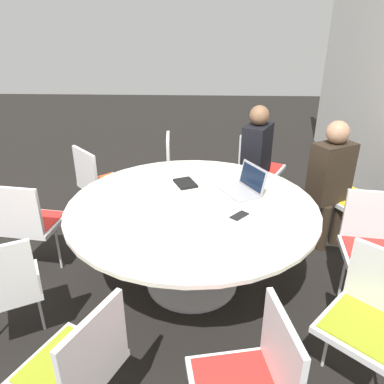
{
  "coord_description": "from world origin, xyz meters",
  "views": [
    {
      "loc": [
        2.49,
        0.1,
        2.01
      ],
      "look_at": [
        0.0,
        0.0,
        0.83
      ],
      "focal_mm": 35.0,
      "sensor_mm": 36.0,
      "label": 1
    }
  ],
  "objects_px": {
    "chair_3": "(99,180)",
    "chair_5": "(2,285)",
    "person_0": "(332,176)",
    "chair_2": "(180,167)",
    "chair_6": "(77,363)",
    "chair_0": "(340,187)",
    "chair_4": "(28,220)",
    "chair_9": "(373,241)",
    "chair_7": "(252,380)",
    "chair_1": "(257,162)",
    "spiral_notebook": "(185,183)",
    "laptop": "(245,186)",
    "chair_8": "(371,314)",
    "person_1": "(258,153)",
    "cell_phone": "(239,216)"
  },
  "relations": [
    {
      "from": "chair_8",
      "to": "chair_9",
      "type": "distance_m",
      "value": 0.81
    },
    {
      "from": "chair_4",
      "to": "person_0",
      "type": "height_order",
      "value": "person_0"
    },
    {
      "from": "chair_2",
      "to": "chair_4",
      "type": "height_order",
      "value": "same"
    },
    {
      "from": "person_1",
      "to": "chair_0",
      "type": "bearing_deg",
      "value": 89.31
    },
    {
      "from": "chair_7",
      "to": "chair_9",
      "type": "relative_size",
      "value": 1.0
    },
    {
      "from": "chair_0",
      "to": "chair_1",
      "type": "distance_m",
      "value": 0.98
    },
    {
      "from": "chair_2",
      "to": "chair_6",
      "type": "relative_size",
      "value": 1.0
    },
    {
      "from": "chair_5",
      "to": "chair_1",
      "type": "bearing_deg",
      "value": 21.95
    },
    {
      "from": "chair_2",
      "to": "spiral_notebook",
      "type": "bearing_deg",
      "value": 1.66
    },
    {
      "from": "chair_0",
      "to": "chair_6",
      "type": "relative_size",
      "value": 1.0
    },
    {
      "from": "chair_1",
      "to": "chair_3",
      "type": "height_order",
      "value": "same"
    },
    {
      "from": "chair_2",
      "to": "chair_4",
      "type": "xyz_separation_m",
      "value": [
        1.23,
        -1.16,
        0.0
      ]
    },
    {
      "from": "chair_1",
      "to": "chair_9",
      "type": "height_order",
      "value": "same"
    },
    {
      "from": "chair_1",
      "to": "person_1",
      "type": "xyz_separation_m",
      "value": [
        0.25,
        -0.03,
        0.2
      ]
    },
    {
      "from": "chair_8",
      "to": "cell_phone",
      "type": "relative_size",
      "value": 5.63
    },
    {
      "from": "chair_5",
      "to": "person_0",
      "type": "bearing_deg",
      "value": 1.42
    },
    {
      "from": "person_0",
      "to": "spiral_notebook",
      "type": "bearing_deg",
      "value": -15.74
    },
    {
      "from": "chair_4",
      "to": "chair_5",
      "type": "height_order",
      "value": "same"
    },
    {
      "from": "chair_1",
      "to": "chair_5",
      "type": "relative_size",
      "value": 1.0
    },
    {
      "from": "person_0",
      "to": "chair_7",
      "type": "bearing_deg",
      "value": 36.24
    },
    {
      "from": "chair_9",
      "to": "person_1",
      "type": "height_order",
      "value": "person_1"
    },
    {
      "from": "chair_2",
      "to": "laptop",
      "type": "height_order",
      "value": "laptop"
    },
    {
      "from": "chair_8",
      "to": "chair_2",
      "type": "bearing_deg",
      "value": -18.43
    },
    {
      "from": "chair_8",
      "to": "person_1",
      "type": "distance_m",
      "value": 2.15
    },
    {
      "from": "chair_7",
      "to": "chair_9",
      "type": "bearing_deg",
      "value": -51.35
    },
    {
      "from": "chair_6",
      "to": "laptop",
      "type": "height_order",
      "value": "laptop"
    },
    {
      "from": "laptop",
      "to": "chair_1",
      "type": "bearing_deg",
      "value": 139.46
    },
    {
      "from": "chair_6",
      "to": "chair_9",
      "type": "height_order",
      "value": "same"
    },
    {
      "from": "chair_2",
      "to": "chair_6",
      "type": "distance_m",
      "value": 2.6
    },
    {
      "from": "chair_2",
      "to": "chair_8",
      "type": "relative_size",
      "value": 1.0
    },
    {
      "from": "chair_3",
      "to": "chair_4",
      "type": "bearing_deg",
      "value": -67.71
    },
    {
      "from": "chair_5",
      "to": "laptop",
      "type": "bearing_deg",
      "value": 2.29
    },
    {
      "from": "chair_0",
      "to": "laptop",
      "type": "xyz_separation_m",
      "value": [
        0.63,
        -0.99,
        0.28
      ]
    },
    {
      "from": "chair_0",
      "to": "chair_2",
      "type": "height_order",
      "value": "same"
    },
    {
      "from": "spiral_notebook",
      "to": "person_0",
      "type": "bearing_deg",
      "value": 103.19
    },
    {
      "from": "chair_7",
      "to": "cell_phone",
      "type": "distance_m",
      "value": 1.16
    },
    {
      "from": "laptop",
      "to": "cell_phone",
      "type": "relative_size",
      "value": 2.64
    },
    {
      "from": "chair_0",
      "to": "chair_4",
      "type": "xyz_separation_m",
      "value": [
        0.75,
        -2.75,
        0.0
      ]
    },
    {
      "from": "chair_5",
      "to": "chair_9",
      "type": "bearing_deg",
      "value": -14.99
    },
    {
      "from": "chair_0",
      "to": "laptop",
      "type": "distance_m",
      "value": 1.21
    },
    {
      "from": "spiral_notebook",
      "to": "cell_phone",
      "type": "xyz_separation_m",
      "value": [
        0.53,
        0.41,
        -0.01
      ]
    },
    {
      "from": "chair_5",
      "to": "chair_6",
      "type": "height_order",
      "value": "same"
    },
    {
      "from": "chair_2",
      "to": "chair_1",
      "type": "bearing_deg",
      "value": 96.13
    },
    {
      "from": "chair_1",
      "to": "chair_0",
      "type": "bearing_deg",
      "value": 75.12
    },
    {
      "from": "chair_3",
      "to": "chair_5",
      "type": "height_order",
      "value": "same"
    },
    {
      "from": "chair_3",
      "to": "person_0",
      "type": "relative_size",
      "value": 0.71
    },
    {
      "from": "chair_0",
      "to": "chair_4",
      "type": "distance_m",
      "value": 2.85
    },
    {
      "from": "chair_6",
      "to": "chair_8",
      "type": "bearing_deg",
      "value": -51.02
    },
    {
      "from": "chair_3",
      "to": "chair_9",
      "type": "bearing_deg",
      "value": 22.34
    },
    {
      "from": "chair_9",
      "to": "chair_7",
      "type": "bearing_deg",
      "value": 57.11
    }
  ]
}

